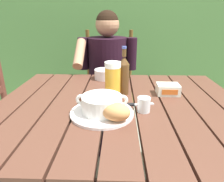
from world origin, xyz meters
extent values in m
cube|color=#502F23|center=(-0.55, 0.00, 0.74)|extent=(0.13, 0.99, 0.04)
cube|color=#502F23|center=(-0.41, 0.00, 0.74)|extent=(0.13, 0.99, 0.04)
cube|color=#502F23|center=(-0.27, 0.00, 0.74)|extent=(0.13, 0.99, 0.04)
cube|color=#502F23|center=(-0.14, 0.00, 0.74)|extent=(0.13, 0.99, 0.04)
cube|color=#502F23|center=(0.00, 0.00, 0.74)|extent=(0.13, 0.99, 0.04)
cube|color=#502F23|center=(0.14, 0.00, 0.74)|extent=(0.13, 0.99, 0.04)
cube|color=#502F23|center=(0.27, 0.00, 0.74)|extent=(0.13, 0.99, 0.04)
cube|color=#502F23|center=(0.41, 0.00, 0.74)|extent=(0.13, 0.99, 0.04)
cube|color=#502F23|center=(0.00, 0.47, 0.68)|extent=(1.18, 0.03, 0.08)
cube|color=#502F23|center=(-0.57, 0.46, 0.36)|extent=(0.06, 0.06, 0.72)
cube|color=#502F23|center=(0.57, 0.46, 0.36)|extent=(0.06, 0.06, 0.72)
cube|color=#46713A|center=(0.00, 1.89, 0.82)|extent=(3.98, 0.60, 1.64)
cylinder|color=#4C3823|center=(-0.09, 2.04, 0.66)|extent=(0.10, 0.10, 1.32)
cylinder|color=#4C3823|center=(0.78, 2.04, 0.77)|extent=(0.10, 0.10, 1.54)
cylinder|color=#553B18|center=(0.10, 0.67, 0.22)|extent=(0.04, 0.04, 0.43)
cylinder|color=#553B18|center=(-0.31, 0.67, 0.22)|extent=(0.04, 0.04, 0.43)
cylinder|color=#553B18|center=(0.10, 1.08, 0.22)|extent=(0.04, 0.04, 0.43)
cylinder|color=#553B18|center=(-0.31, 1.08, 0.22)|extent=(0.04, 0.04, 0.43)
cube|color=#553B18|center=(-0.10, 0.88, 0.44)|extent=(0.45, 0.45, 0.02)
cylinder|color=#553B18|center=(0.10, 1.08, 0.73)|extent=(0.04, 0.04, 0.60)
cylinder|color=#553B18|center=(-0.31, 1.08, 0.73)|extent=(0.04, 0.04, 0.60)
cube|color=#553B18|center=(-0.10, 1.08, 0.64)|extent=(0.42, 0.02, 0.04)
cube|color=#553B18|center=(-0.10, 1.08, 0.79)|extent=(0.42, 0.02, 0.04)
cube|color=#553B18|center=(-0.10, 1.08, 0.94)|extent=(0.42, 0.02, 0.04)
cylinder|color=black|center=(-0.02, 0.58, 0.23)|extent=(0.11, 0.11, 0.45)
cylinder|color=black|center=(-0.02, 0.68, 0.51)|extent=(0.13, 0.40, 0.13)
cylinder|color=black|center=(-0.19, 0.58, 0.23)|extent=(0.11, 0.11, 0.45)
cylinder|color=black|center=(-0.19, 0.68, 0.51)|extent=(0.13, 0.40, 0.13)
cylinder|color=black|center=(-0.10, 0.78, 0.75)|extent=(0.32, 0.32, 0.48)
sphere|color=#A07153|center=(-0.10, 0.78, 1.09)|extent=(0.19, 0.19, 0.19)
sphere|color=black|center=(-0.10, 0.78, 1.11)|extent=(0.18, 0.18, 0.18)
cylinder|color=black|center=(0.10, 0.76, 0.86)|extent=(0.08, 0.08, 0.26)
cylinder|color=black|center=(-0.30, 0.76, 0.86)|extent=(0.08, 0.08, 0.26)
cylinder|color=#A07153|center=(-0.30, 0.60, 0.89)|extent=(0.07, 0.25, 0.21)
cylinder|color=#592E23|center=(-0.71, 0.22, 0.23)|extent=(0.04, 0.04, 0.46)
cylinder|color=#592E23|center=(-0.71, 0.22, 0.70)|extent=(0.04, 0.04, 0.48)
cylinder|color=white|center=(-0.08, -0.12, 0.76)|extent=(0.28, 0.28, 0.01)
cylinder|color=white|center=(-0.08, -0.12, 0.80)|extent=(0.17, 0.17, 0.07)
cylinder|color=orange|center=(-0.08, -0.12, 0.82)|extent=(0.15, 0.15, 0.01)
torus|color=white|center=(-0.17, -0.12, 0.82)|extent=(0.05, 0.01, 0.05)
torus|color=white|center=(0.01, -0.12, 0.82)|extent=(0.05, 0.01, 0.05)
ellipsoid|color=tan|center=(-0.02, -0.19, 0.80)|extent=(0.13, 0.11, 0.07)
cylinder|color=gold|center=(-0.04, 0.08, 0.83)|extent=(0.08, 0.08, 0.16)
cylinder|color=white|center=(-0.04, 0.08, 0.93)|extent=(0.08, 0.08, 0.03)
cylinder|color=#4F3319|center=(0.02, 0.13, 0.84)|extent=(0.06, 0.06, 0.17)
cone|color=#4F3319|center=(0.02, 0.13, 0.94)|extent=(0.06, 0.06, 0.04)
cylinder|color=#4F3319|center=(0.02, 0.13, 0.98)|extent=(0.02, 0.02, 0.04)
cylinder|color=#3E4B99|center=(0.02, 0.13, 1.01)|extent=(0.02, 0.02, 0.01)
cylinder|color=silver|center=(0.10, -0.09, 0.79)|extent=(0.06, 0.06, 0.07)
cube|color=white|center=(0.26, 0.13, 0.78)|extent=(0.12, 0.09, 0.06)
cube|color=#D46324|center=(0.26, 0.08, 0.78)|extent=(0.08, 0.00, 0.03)
cube|color=silver|center=(0.10, -0.02, 0.76)|extent=(0.13, 0.04, 0.00)
cube|color=black|center=(0.03, -0.03, 0.76)|extent=(0.07, 0.03, 0.01)
cylinder|color=white|center=(-0.10, 0.40, 0.79)|extent=(0.13, 0.13, 0.06)
camera|label=1|loc=(-0.01, -0.90, 1.16)|focal=32.14mm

